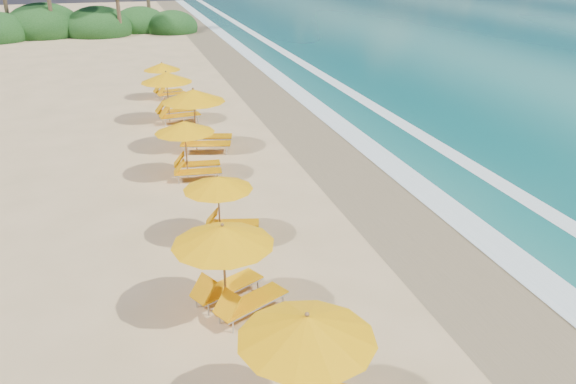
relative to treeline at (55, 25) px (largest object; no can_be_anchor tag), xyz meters
The scene contains 11 objects.
ground 46.60m from the treeline, 77.68° to the right, with size 160.00×160.00×0.00m, color tan.
wet_sand 47.61m from the treeline, 72.97° to the right, with size 4.00×160.00×0.01m, color #877350.
surf_foam 48.47m from the treeline, 69.92° to the right, with size 4.00×160.00×0.01m.
station_2 54.14m from the treeline, 81.33° to the right, with size 3.28×3.28×2.48m.
station_3 50.01m from the treeline, 81.48° to the right, with size 3.18×3.18×2.40m.
station_4 46.41m from the treeline, 80.15° to the right, with size 2.55×2.46×2.07m.
station_5 41.08m from the treeline, 79.27° to the right, with size 2.58×2.43×2.25m.
station_6 38.20m from the treeline, 77.22° to the right, with size 3.32×3.20×2.69m.
station_7 33.46m from the treeline, 76.62° to the right, with size 2.93×2.77×2.53m.
station_8 28.82m from the treeline, 74.16° to the right, with size 2.53×2.42×2.09m.
treeline is the anchor object (origin of this frame).
Camera 1 is at (-4.53, -15.74, 8.16)m, focal length 36.60 mm.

